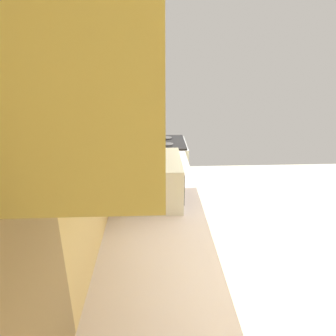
{
  "coord_description": "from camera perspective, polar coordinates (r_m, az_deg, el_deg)",
  "views": [
    {
      "loc": [
        -1.67,
        1.38,
        1.84
      ],
      "look_at": [
        -0.3,
        1.32,
        1.3
      ],
      "focal_mm": 31.28,
      "sensor_mm": 36.0,
      "label": 1
    }
  ],
  "objects": [
    {
      "name": "window_back_wall",
      "position": [
        0.77,
        -26.6,
        -25.5
      ],
      "size": [
        0.52,
        0.02,
        0.69
      ],
      "color": "#997A4C"
    },
    {
      "name": "oven_range",
      "position": [
        3.47,
        -2.0,
        -1.97
      ],
      "size": [
        0.59,
        0.67,
        1.07
      ],
      "color": "#B7BABF",
      "rests_on": "ground_plane"
    },
    {
      "name": "ground_plane",
      "position": [
        2.84,
        29.64,
        -22.34
      ],
      "size": [
        6.14,
        6.14,
        0.0
      ],
      "primitive_type": "plane",
      "color": "beige"
    },
    {
      "name": "wall_back",
      "position": [
        1.79,
        -14.14,
        3.48
      ],
      "size": [
        3.96,
        0.12,
        2.62
      ],
      "primitive_type": "cube",
      "color": "#E8C279",
      "rests_on": "ground_plane"
    },
    {
      "name": "counter_run",
      "position": [
        1.93,
        -2.1,
        -25.0
      ],
      "size": [
        3.14,
        0.62,
        0.89
      ],
      "color": "#E0D37E",
      "rests_on": "ground_plane"
    },
    {
      "name": "upper_cabinets",
      "position": [
        1.34,
        -9.45,
        22.64
      ],
      "size": [
        1.74,
        0.32,
        0.61
      ],
      "color": "#E5DB81"
    },
    {
      "name": "microwave",
      "position": [
        2.01,
        -3.01,
        -2.21
      ],
      "size": [
        0.49,
        0.4,
        0.29
      ],
      "color": "white",
      "rests_on": "counter_run"
    },
    {
      "name": "bowl",
      "position": [
        2.47,
        -1.2,
        -0.29
      ],
      "size": [
        0.15,
        0.15,
        0.06
      ],
      "color": "#4C8CBF",
      "rests_on": "counter_run"
    }
  ]
}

